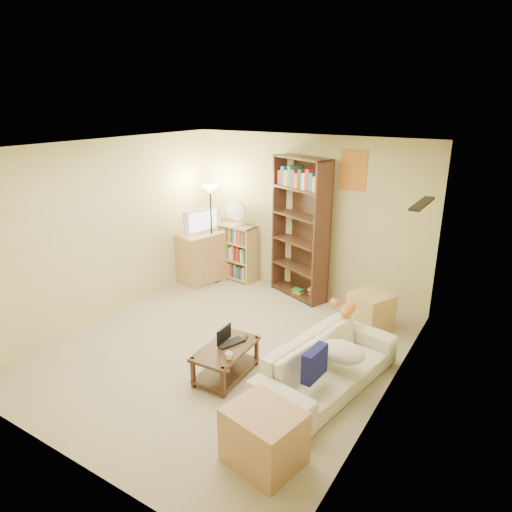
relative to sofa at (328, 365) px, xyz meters
The scene contains 19 objects.
room 1.96m from the sofa, behind, with size 4.50×4.54×2.52m.
sofa is the anchor object (origin of this frame).
navy_pillow 0.48m from the sofa, 87.29° to the right, with size 0.36×0.11×0.32m, color #121450.
cream_blanket 0.24m from the sofa, ahead, with size 0.50×0.36×0.21m, color beige.
tabby_cat 0.83m from the sofa, 98.79° to the left, with size 0.43×0.21×0.15m.
coffee_table 1.14m from the sofa, 158.68° to the right, with size 0.50×0.85×0.37m.
laptop 1.07m from the sofa, 161.67° to the right, with size 0.30×0.37×0.03m, color black.
laptop_screen 1.20m from the sofa, 163.19° to the right, with size 0.01×0.27×0.18m, color white.
mug 1.08m from the sofa, 146.08° to the right, with size 0.11×0.11×0.08m, color white.
tv_remote 1.00m from the sofa, behind, with size 0.05×0.15×0.02m, color black.
tv_stand 3.59m from the sofa, 150.68° to the left, with size 0.57×0.79×0.85m, color #DABB6A.
television 3.67m from the sofa, 150.68° to the left, with size 0.29×0.75×0.43m, color black.
tall_bookshelf 2.64m from the sofa, 124.27° to the left, with size 1.04×0.68×2.20m.
short_bookshelf 3.40m from the sofa, 141.38° to the left, with size 0.79×0.40×0.97m.
desk_fan 3.45m from the sofa, 141.42° to the left, with size 0.35×0.19×0.45m.
floor_lamp 3.60m from the sofa, 148.25° to the left, with size 0.28×0.28×1.66m.
side_table 1.50m from the sofa, 91.21° to the left, with size 0.47×0.47×0.54m, color tan.
end_cabinet 1.30m from the sofa, 91.34° to the right, with size 0.62×0.51×0.51m, color tan.
book_stacks 2.36m from the sofa, 121.25° to the left, with size 0.41×0.22×0.17m.
Camera 1 is at (3.02, -4.11, 2.99)m, focal length 32.00 mm.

